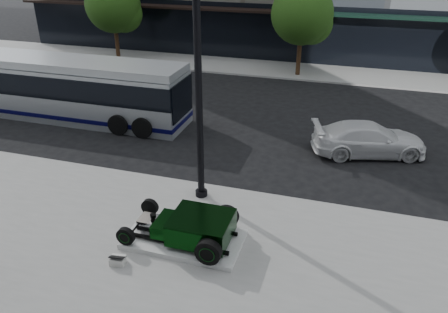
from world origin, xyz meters
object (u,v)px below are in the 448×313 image
(hot_rod, at_px, (194,227))
(white_sedan, at_px, (369,139))
(transit_bus, at_px, (68,88))
(lamppost, at_px, (199,100))

(hot_rod, xyz_separation_m, white_sedan, (4.72, 7.87, -0.03))
(transit_bus, xyz_separation_m, white_sedan, (14.26, -0.02, -0.82))
(hot_rod, relative_size, white_sedan, 0.70)
(hot_rod, height_order, white_sedan, white_sedan)
(hot_rod, height_order, transit_bus, transit_bus)
(lamppost, height_order, transit_bus, lamppost)
(lamppost, xyz_separation_m, transit_bus, (-8.82, 5.33, -2.10))
(hot_rod, bearing_deg, transit_bus, 140.41)
(lamppost, xyz_separation_m, white_sedan, (5.43, 5.31, -2.92))
(hot_rod, xyz_separation_m, lamppost, (-0.71, 2.55, 2.89))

